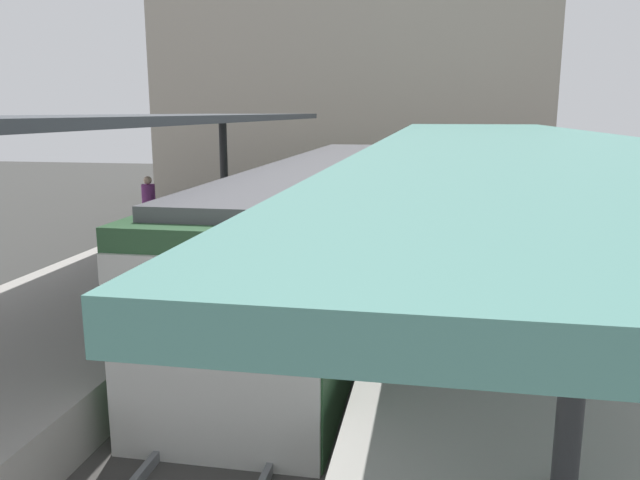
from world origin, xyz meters
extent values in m
plane|color=#383835|center=(0.00, 0.00, 0.00)|extent=(80.00, 80.00, 0.00)
cube|color=#ADA8A0|center=(-3.80, 0.00, 0.50)|extent=(4.40, 28.00, 1.00)
cube|color=#ADA8A0|center=(3.80, 0.00, 0.50)|extent=(4.40, 28.00, 1.00)
cube|color=#423F3D|center=(0.00, 0.00, 0.10)|extent=(3.20, 28.00, 0.20)
cube|color=slate|center=(-0.72, 0.00, 0.27)|extent=(0.08, 28.00, 0.14)
cube|color=slate|center=(0.72, 0.00, 0.27)|extent=(0.08, 28.00, 0.14)
cube|color=#2D5633|center=(0.00, 3.96, 1.65)|extent=(2.70, 15.65, 2.90)
cube|color=silver|center=(0.00, -3.89, 1.50)|extent=(2.65, 0.08, 2.60)
cube|color=black|center=(-1.37, 3.96, 2.00)|extent=(0.04, 14.39, 0.76)
cube|color=black|center=(1.37, 3.96, 2.00)|extent=(0.04, 14.39, 0.76)
cube|color=#515156|center=(0.00, 3.96, 3.20)|extent=(2.16, 14.86, 0.20)
cylinder|color=#333335|center=(-3.80, 7.70, 2.60)|extent=(0.24, 0.24, 3.20)
cube|color=#3D4247|center=(-3.80, 1.40, 4.28)|extent=(4.18, 21.00, 0.16)
cylinder|color=#333335|center=(3.80, -4.90, 2.42)|extent=(0.24, 0.24, 2.85)
cylinder|color=#333335|center=(3.80, 7.70, 2.42)|extent=(0.24, 0.24, 2.85)
cube|color=slate|center=(3.80, 1.40, 3.93)|extent=(4.18, 21.00, 0.16)
cube|color=black|center=(3.81, 1.29, 1.20)|extent=(0.08, 0.32, 0.40)
cube|color=black|center=(4.91, 1.29, 1.20)|extent=(0.08, 0.32, 0.40)
cube|color=#2D333D|center=(4.36, 1.29, 1.43)|extent=(1.40, 0.40, 0.06)
cube|color=#2D333D|center=(4.36, 1.47, 1.66)|extent=(1.40, 0.06, 0.40)
cylinder|color=#262628|center=(3.23, 3.09, 2.10)|extent=(0.08, 0.08, 2.20)
cube|color=black|center=(3.23, 3.09, 3.05)|extent=(0.90, 0.06, 0.32)
cylinder|color=navy|center=(-5.09, 5.18, 1.43)|extent=(0.28, 0.28, 0.85)
cylinder|color=#7A337A|center=(-5.09, 5.18, 2.18)|extent=(0.36, 0.36, 0.65)
sphere|color=beige|center=(-5.09, 5.18, 2.61)|extent=(0.22, 0.22, 0.22)
cylinder|color=#232328|center=(2.72, -0.62, 1.41)|extent=(0.28, 0.28, 0.81)
cylinder|color=#7A337A|center=(2.72, -0.62, 2.13)|extent=(0.36, 0.36, 0.63)
sphere|color=#936B4C|center=(2.72, -0.62, 2.55)|extent=(0.22, 0.22, 0.22)
cylinder|color=#7A337A|center=(5.47, -0.14, 1.43)|extent=(0.28, 0.28, 0.85)
cylinder|color=navy|center=(5.47, -0.14, 2.14)|extent=(0.36, 0.36, 0.57)
sphere|color=#936B4C|center=(5.47, -0.14, 2.53)|extent=(0.22, 0.22, 0.22)
cube|color=#A89E8E|center=(-1.56, 20.00, 5.50)|extent=(18.00, 6.00, 11.00)
camera|label=1|loc=(2.51, -10.36, 4.43)|focal=34.70mm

